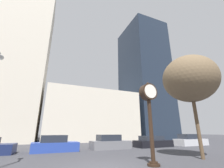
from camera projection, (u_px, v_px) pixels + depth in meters
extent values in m
cube|color=beige|center=(16.00, 59.00, 29.17)|extent=(11.43, 12.00, 30.46)
cube|color=beige|center=(89.00, 117.00, 31.68)|extent=(17.60, 12.00, 9.49)
cube|color=#1E2838|center=(144.00, 79.00, 40.39)|extent=(9.47, 12.00, 30.58)
cylinder|color=black|center=(154.00, 165.00, 7.76)|extent=(0.66, 0.66, 0.12)
cylinder|color=black|center=(154.00, 163.00, 7.80)|extent=(0.44, 0.44, 0.10)
cylinder|color=black|center=(151.00, 129.00, 8.31)|extent=(0.22, 0.22, 3.25)
cylinder|color=black|center=(148.00, 92.00, 8.96)|extent=(1.00, 0.45, 1.00)
cylinder|color=white|center=(151.00, 91.00, 8.75)|extent=(0.82, 0.02, 0.82)
cylinder|color=white|center=(146.00, 93.00, 9.16)|extent=(0.82, 0.02, 0.82)
sphere|color=black|center=(147.00, 83.00, 9.13)|extent=(0.12, 0.12, 0.12)
cube|color=#28429E|center=(55.00, 147.00, 13.49)|extent=(4.06, 1.97, 0.80)
cube|color=#232833|center=(54.00, 139.00, 13.63)|extent=(2.26, 1.69, 0.61)
cube|color=slate|center=(110.00, 145.00, 15.52)|extent=(4.20, 1.93, 0.82)
cube|color=#232833|center=(109.00, 138.00, 15.65)|extent=(2.34, 1.64, 0.61)
cube|color=black|center=(153.00, 144.00, 17.64)|extent=(4.72, 2.12, 0.75)
cube|color=#232833|center=(151.00, 138.00, 17.74)|extent=(2.63, 1.79, 0.50)
cube|color=#BCBCC1|center=(191.00, 142.00, 19.82)|extent=(4.60, 1.95, 0.80)
cube|color=#232833|center=(189.00, 136.00, 19.95)|extent=(2.54, 1.67, 0.62)
ellipsoid|color=silver|center=(0.00, 57.00, 8.15)|extent=(0.36, 0.60, 0.24)
cylinder|color=brown|center=(197.00, 124.00, 10.33)|extent=(0.24, 0.24, 4.36)
ellipsoid|color=brown|center=(190.00, 79.00, 11.35)|extent=(3.93, 3.93, 3.53)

